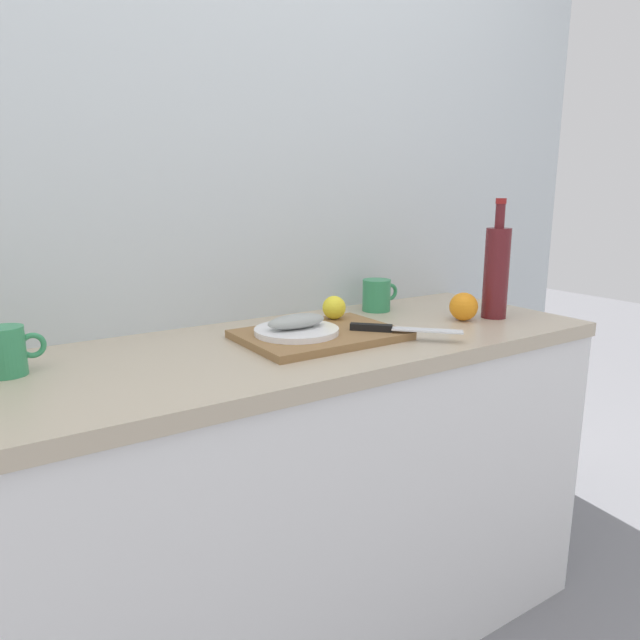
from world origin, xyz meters
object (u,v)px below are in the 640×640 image
(white_plate, at_px, (296,331))
(coffee_mug_1, at_px, (8,351))
(cutting_board, at_px, (320,335))
(fish_fillet, at_px, (296,321))
(coffee_mug_0, at_px, (377,295))
(wine_bottle, at_px, (496,271))
(chef_knife, at_px, (391,328))
(lemon_0, at_px, (334,308))

(white_plate, height_order, coffee_mug_1, coffee_mug_1)
(cutting_board, xyz_separation_m, fish_fillet, (-0.07, 0.01, 0.04))
(coffee_mug_0, bearing_deg, wine_bottle, -49.45)
(chef_knife, bearing_deg, coffee_mug_1, -147.90)
(white_plate, relative_size, coffee_mug_0, 1.68)
(cutting_board, bearing_deg, coffee_mug_0, 29.63)
(coffee_mug_0, bearing_deg, lemon_0, -157.18)
(lemon_0, relative_size, coffee_mug_0, 0.52)
(fish_fillet, bearing_deg, coffee_mug_1, 172.08)
(cutting_board, relative_size, wine_bottle, 1.14)
(white_plate, xyz_separation_m, wine_bottle, (0.65, -0.09, 0.12))
(chef_knife, bearing_deg, fish_fillet, -163.44)
(fish_fillet, xyz_separation_m, coffee_mug_1, (-0.65, 0.09, -0.00))
(chef_knife, height_order, coffee_mug_0, coffee_mug_0)
(wine_bottle, bearing_deg, white_plate, 172.06)
(cutting_board, xyz_separation_m, chef_knife, (0.15, -0.11, 0.02))
(lemon_0, relative_size, wine_bottle, 0.19)
(white_plate, relative_size, lemon_0, 3.25)
(cutting_board, relative_size, white_plate, 1.87)
(white_plate, bearing_deg, wine_bottle, -7.94)
(wine_bottle, height_order, coffee_mug_0, wine_bottle)
(chef_knife, relative_size, wine_bottle, 0.64)
(lemon_0, height_order, coffee_mug_1, coffee_mug_1)
(wine_bottle, bearing_deg, chef_knife, -175.81)
(chef_knife, height_order, coffee_mug_1, coffee_mug_1)
(fish_fillet, distance_m, coffee_mug_1, 0.65)
(wine_bottle, bearing_deg, fish_fillet, 172.06)
(cutting_board, xyz_separation_m, lemon_0, (0.11, 0.10, 0.04))
(chef_knife, bearing_deg, wine_bottle, 50.06)
(cutting_board, xyz_separation_m, wine_bottle, (0.58, -0.08, 0.13))
(cutting_board, bearing_deg, coffee_mug_1, 171.64)
(wine_bottle, distance_m, coffee_mug_1, 1.31)
(cutting_board, relative_size, coffee_mug_0, 3.14)
(chef_knife, xyz_separation_m, coffee_mug_1, (-0.86, 0.21, 0.02))
(white_plate, bearing_deg, lemon_0, 25.36)
(lemon_0, xyz_separation_m, wine_bottle, (0.47, -0.17, 0.09))
(coffee_mug_0, distance_m, coffee_mug_1, 1.06)
(fish_fillet, distance_m, chef_knife, 0.25)
(coffee_mug_1, bearing_deg, white_plate, -7.92)
(cutting_board, distance_m, chef_knife, 0.19)
(coffee_mug_0, bearing_deg, white_plate, -156.07)
(lemon_0, bearing_deg, wine_bottle, -20.39)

